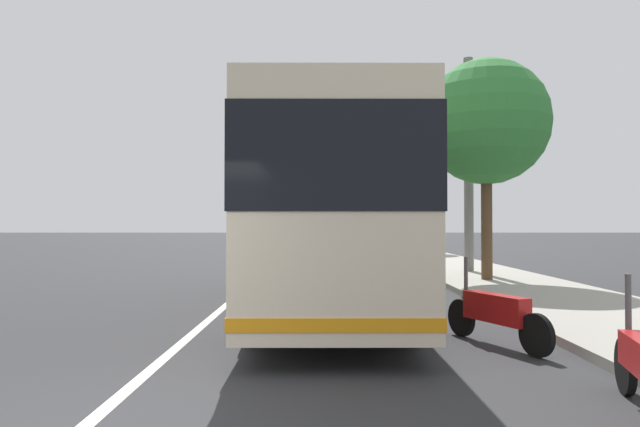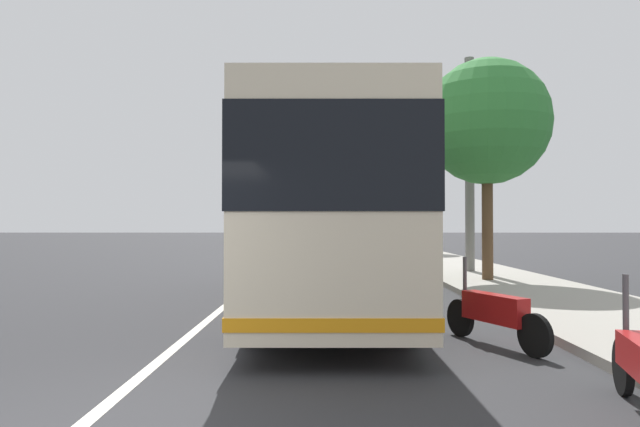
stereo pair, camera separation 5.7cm
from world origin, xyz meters
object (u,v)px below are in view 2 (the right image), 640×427
at_px(car_behind_bus, 320,236).
at_px(car_far_distant, 330,238).
at_px(motorcycle_mid_row, 494,313).
at_px(coach_bus, 327,209).
at_px(roadside_tree_mid_block, 487,122).
at_px(roadside_tree_far_block, 415,181).
at_px(utility_pole, 470,166).
at_px(car_ahead_same_lane, 331,240).
at_px(car_side_street, 269,238).

distance_m(car_behind_bus, car_far_distant, 5.65).
bearing_deg(motorcycle_mid_row, coach_bus, 7.23).
height_order(roadside_tree_mid_block, roadside_tree_far_block, roadside_tree_mid_block).
height_order(coach_bus, utility_pole, utility_pole).
bearing_deg(car_ahead_same_lane, car_far_distant, -1.77).
bearing_deg(car_side_street, car_behind_bus, 147.62).
bearing_deg(roadside_tree_far_block, roadside_tree_mid_block, 178.38).
xyz_separation_m(motorcycle_mid_row, car_behind_bus, (40.90, 2.75, 0.23)).
xyz_separation_m(car_ahead_same_lane, roadside_tree_far_block, (-6.12, -4.67, 3.43)).
relative_size(car_far_distant, utility_pole, 0.58).
distance_m(car_side_street, car_ahead_same_lane, 6.98).
xyz_separation_m(roadside_tree_mid_block, roadside_tree_far_block, (15.64, -0.44, -0.55)).
distance_m(car_behind_bus, car_ahead_same_lane, 10.84).
distance_m(car_far_distant, roadside_tree_far_block, 12.74).
xyz_separation_m(coach_bus, roadside_tree_far_block, (20.12, -5.09, 2.08)).
relative_size(car_side_street, roadside_tree_far_block, 0.77).
bearing_deg(car_behind_bus, roadside_tree_mid_block, -173.95).
bearing_deg(car_side_street, roadside_tree_mid_block, 19.98).
bearing_deg(car_far_distant, car_behind_bus, 10.56).
bearing_deg(utility_pole, car_ahead_same_lane, 13.46).
xyz_separation_m(motorcycle_mid_row, car_far_distant, (35.30, 1.95, 0.22)).
bearing_deg(car_side_street, utility_pole, 22.60).
xyz_separation_m(coach_bus, car_ahead_same_lane, (26.25, -0.42, -1.36)).
bearing_deg(coach_bus, utility_pole, -33.61).
bearing_deg(roadside_tree_mid_block, roadside_tree_far_block, -1.62).
height_order(motorcycle_mid_row, car_ahead_same_lane, car_ahead_same_lane).
bearing_deg(utility_pole, car_behind_bus, 10.18).
bearing_deg(coach_bus, car_side_street, 7.26).
bearing_deg(car_side_street, roadside_tree_far_block, 41.08).
bearing_deg(roadside_tree_mid_block, utility_pole, -4.95).
xyz_separation_m(car_side_street, roadside_tree_far_block, (-11.37, -9.28, 3.47)).
height_order(coach_bus, car_ahead_same_lane, coach_bus).
xyz_separation_m(coach_bus, motorcycle_mid_row, (-3.85, -2.35, -1.59)).
bearing_deg(utility_pole, roadside_tree_mid_block, 175.05).
height_order(car_side_street, car_behind_bus, car_behind_bus).
distance_m(coach_bus, car_behind_bus, 37.08).
xyz_separation_m(coach_bus, car_behind_bus, (37.05, 0.40, -1.36)).
relative_size(car_far_distant, roadside_tree_mid_block, 0.67).
height_order(motorcycle_mid_row, roadside_tree_mid_block, roadside_tree_mid_block).
relative_size(motorcycle_mid_row, car_behind_bus, 0.49).
relative_size(coach_bus, car_far_distant, 2.60).
xyz_separation_m(car_far_distant, roadside_tree_mid_block, (-26.97, -4.25, 3.99)).
distance_m(roadside_tree_far_block, utility_pole, 12.65).
relative_size(coach_bus, car_ahead_same_lane, 2.42).
xyz_separation_m(car_far_distant, roadside_tree_far_block, (-11.34, -4.69, 3.45)).
xyz_separation_m(car_side_street, utility_pole, (-24.01, -9.10, 3.05)).
relative_size(car_side_street, car_behind_bus, 1.08).
bearing_deg(car_behind_bus, utility_pole, -172.59).
bearing_deg(car_far_distant, car_ahead_same_lane, -177.40).
distance_m(coach_bus, car_far_distant, 31.49).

